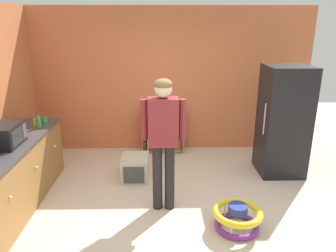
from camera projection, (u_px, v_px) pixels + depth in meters
name	position (u px, v px, depth m)	size (l,w,h in m)	color
ground_plane	(178.00, 212.00, 4.23)	(12.00, 12.00, 0.00)	beige
back_wall	(172.00, 81.00, 6.02)	(5.20, 0.06, 2.70)	#CD6B42
kitchen_counter	(14.00, 175.00, 4.27)	(0.65, 2.34, 0.90)	olive
refrigerator	(283.00, 121.00, 5.12)	(0.73, 0.68, 1.78)	black
bookshelf	(160.00, 133.00, 6.15)	(0.80, 0.28, 0.85)	#AC7B4E
standing_person	(163.00, 133.00, 4.00)	(0.57, 0.23, 1.77)	#262125
baby_walker	(237.00, 217.00, 3.85)	(0.60, 0.60, 0.32)	purple
pet_carrier	(135.00, 168.00, 5.11)	(0.42, 0.55, 0.36)	beige
microwave	(5.00, 135.00, 4.03)	(0.37, 0.48, 0.28)	black
banana_bunch	(18.00, 131.00, 4.55)	(0.15, 0.16, 0.04)	yellow
green_glass_bottle	(38.00, 122.00, 4.70)	(0.07, 0.07, 0.25)	#33753D
yellow_cup	(36.00, 122.00, 4.89)	(0.08, 0.08, 0.10)	yellow
red_cup	(13.00, 127.00, 4.67)	(0.08, 0.08, 0.10)	red
green_cup	(45.00, 120.00, 4.97)	(0.08, 0.08, 0.10)	green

